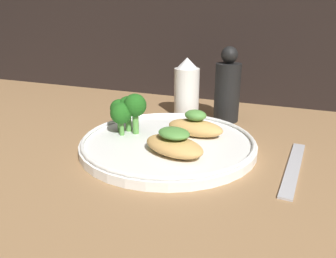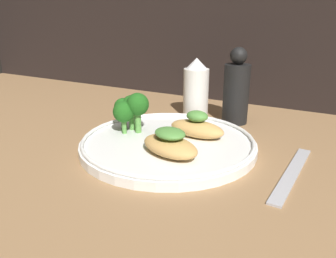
# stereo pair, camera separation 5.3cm
# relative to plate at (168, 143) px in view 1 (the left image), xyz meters

# --- Properties ---
(ground_plane) EXTENTS (1.80, 1.80, 0.01)m
(ground_plane) POSITION_rel_plate_xyz_m (0.00, 0.00, -0.01)
(ground_plane) COLOR #936D47
(plate) EXTENTS (0.29, 0.29, 0.02)m
(plate) POSITION_rel_plate_xyz_m (0.00, 0.00, 0.00)
(plate) COLOR white
(plate) RESTS_ON ground_plane
(grilled_meat_front) EXTENTS (0.11, 0.09, 0.04)m
(grilled_meat_front) POSITION_rel_plate_xyz_m (0.03, -0.05, 0.02)
(grilled_meat_front) COLOR tan
(grilled_meat_front) RESTS_ON plate
(grilled_meat_middle) EXTENTS (0.10, 0.06, 0.04)m
(grilled_meat_middle) POSITION_rel_plate_xyz_m (0.03, 0.04, 0.02)
(grilled_meat_middle) COLOR tan
(grilled_meat_middle) RESTS_ON plate
(broccoli_bunch) EXTENTS (0.07, 0.06, 0.07)m
(broccoli_bunch) POSITION_rel_plate_xyz_m (-0.08, 0.01, 0.05)
(broccoli_bunch) COLOR #569942
(broccoli_bunch) RESTS_ON plate
(sauce_bottle) EXTENTS (0.05, 0.05, 0.13)m
(sauce_bottle) POSITION_rel_plate_xyz_m (-0.03, 0.19, 0.05)
(sauce_bottle) COLOR white
(sauce_bottle) RESTS_ON ground_plane
(pepper_grinder) EXTENTS (0.05, 0.05, 0.15)m
(pepper_grinder) POSITION_rel_plate_xyz_m (0.05, 0.19, 0.06)
(pepper_grinder) COLOR black
(pepper_grinder) RESTS_ON ground_plane
(fork) EXTENTS (0.03, 0.19, 0.01)m
(fork) POSITION_rel_plate_xyz_m (0.20, 0.00, -0.01)
(fork) COLOR #B2B2B7
(fork) RESTS_ON ground_plane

